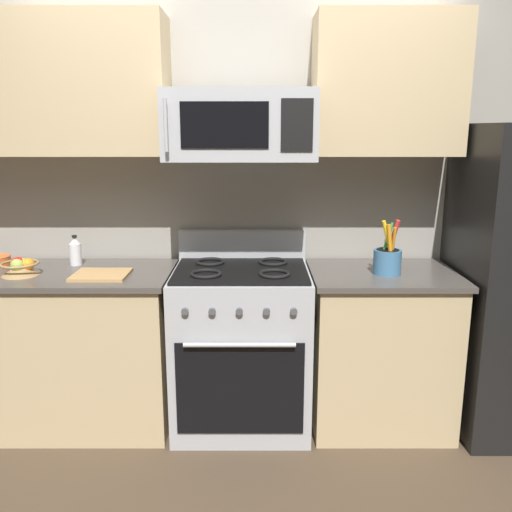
{
  "coord_description": "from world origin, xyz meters",
  "views": [
    {
      "loc": [
        0.08,
        -2.21,
        1.68
      ],
      "look_at": [
        0.08,
        0.59,
        1.03
      ],
      "focal_mm": 38.17,
      "sensor_mm": 36.0,
      "label": 1
    }
  ],
  "objects": [
    {
      "name": "counter_left",
      "position": [
        -0.97,
        0.72,
        0.46
      ],
      "size": [
        1.16,
        0.64,
        0.91
      ],
      "color": "tan",
      "rests_on": "ground"
    },
    {
      "name": "fruit_basket",
      "position": [
        -1.2,
        0.65,
        0.96
      ],
      "size": [
        0.2,
        0.2,
        0.1
      ],
      "color": "#9E7A4C",
      "rests_on": "counter_left"
    },
    {
      "name": "upper_cabinets_left",
      "position": [
        -0.97,
        0.89,
        1.91
      ],
      "size": [
        1.15,
        0.34,
        0.75
      ],
      "color": "tan"
    },
    {
      "name": "bottle_vinegar",
      "position": [
        -0.97,
        0.88,
        0.99
      ],
      "size": [
        0.07,
        0.07,
        0.18
      ],
      "color": "silver",
      "rests_on": "counter_left"
    },
    {
      "name": "upper_cabinets_right",
      "position": [
        0.8,
        0.89,
        1.91
      ],
      "size": [
        0.8,
        0.34,
        0.75
      ],
      "color": "tan"
    },
    {
      "name": "ground_plane",
      "position": [
        0.0,
        0.0,
        0.0
      ],
      "size": [
        16.0,
        16.0,
        0.0
      ],
      "primitive_type": "plane",
      "color": "#473828"
    },
    {
      "name": "bottle_oil",
      "position": [
        0.86,
        0.89,
        1.01
      ],
      "size": [
        0.05,
        0.05,
        0.21
      ],
      "color": "gold",
      "rests_on": "counter_right"
    },
    {
      "name": "utensil_crock",
      "position": [
        0.8,
        0.68,
        0.99
      ],
      "size": [
        0.15,
        0.15,
        0.3
      ],
      "color": "teal",
      "rests_on": "counter_right"
    },
    {
      "name": "counter_right",
      "position": [
        0.79,
        0.72,
        0.46
      ],
      "size": [
        0.81,
        0.64,
        0.91
      ],
      "color": "tan",
      "rests_on": "ground"
    },
    {
      "name": "cutting_board",
      "position": [
        -0.75,
        0.63,
        0.92
      ],
      "size": [
        0.29,
        0.25,
        0.02
      ],
      "primitive_type": "cube",
      "rotation": [
        0.0,
        0.0,
        -0.01
      ],
      "color": "tan",
      "rests_on": "counter_left"
    },
    {
      "name": "wall_back",
      "position": [
        0.0,
        1.11,
        1.3
      ],
      "size": [
        8.0,
        0.1,
        2.6
      ],
      "primitive_type": "cube",
      "color": "#9E998E",
      "rests_on": "ground"
    },
    {
      "name": "range_oven",
      "position": [
        -0.0,
        0.72,
        0.47
      ],
      "size": [
        0.76,
        0.68,
        1.09
      ],
      "color": "#B2B5BA",
      "rests_on": "ground"
    },
    {
      "name": "microwave",
      "position": [
        -0.0,
        0.75,
        1.7
      ],
      "size": [
        0.79,
        0.44,
        0.37
      ],
      "color": "#B2B5BA"
    }
  ]
}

